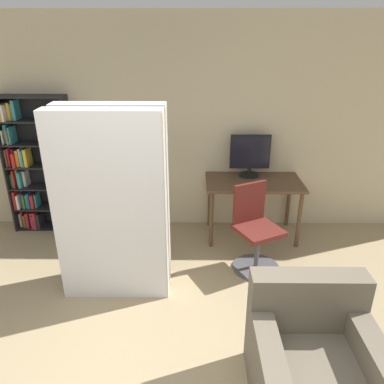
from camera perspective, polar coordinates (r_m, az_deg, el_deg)
The scene contains 8 objects.
wall_back at distance 4.82m, azimuth -4.16°, elevation 9.91°, with size 8.00×0.06×2.70m.
desk at distance 4.72m, azimuth 9.33°, elevation 0.49°, with size 1.18×0.68×0.76m.
monitor at distance 4.76m, azimuth 8.83°, elevation 5.62°, with size 0.50×0.26×0.54m.
office_chair at distance 4.18m, azimuth 9.59°, elevation -6.52°, with size 0.59×0.59×0.96m.
bookshelf at distance 5.25m, azimuth -22.89°, elevation 3.28°, with size 0.83×0.29×1.76m.
mattress_near at distance 3.53m, azimuth -12.26°, elevation -2.71°, with size 1.04×0.21×1.87m.
mattress_far at distance 3.78m, azimuth -11.39°, elevation -0.91°, with size 1.04×0.20×1.87m.
armchair at distance 3.02m, azimuth 17.74°, elevation -22.88°, with size 0.85×0.80×0.85m.
Camera 1 is at (0.40, -1.57, 2.43)m, focal length 35.00 mm.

